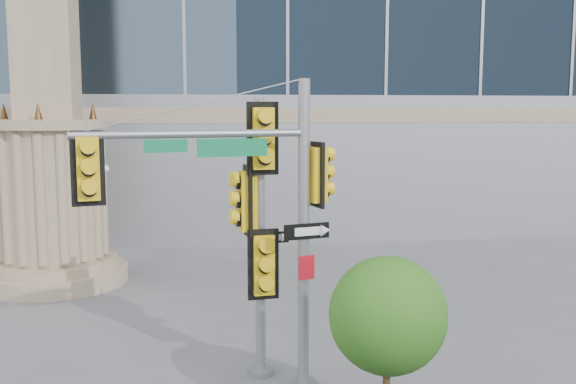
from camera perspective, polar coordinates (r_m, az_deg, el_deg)
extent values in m
cylinder|color=gray|center=(21.53, -19.91, -6.93)|extent=(4.40, 4.40, 0.50)
cylinder|color=gray|center=(21.44, -19.96, -5.89)|extent=(3.80, 3.80, 0.30)
cylinder|color=gray|center=(21.08, -20.20, -0.19)|extent=(3.00, 3.00, 4.00)
cylinder|color=gray|center=(20.93, -20.45, 5.66)|extent=(3.50, 3.50, 0.30)
cone|color=#472D14|center=(20.69, -16.96, 6.90)|extent=(0.24, 0.24, 0.50)
cone|color=#472D14|center=(21.25, -23.94, 6.59)|extent=(0.24, 0.24, 0.50)
cylinder|color=slate|center=(12.10, 1.41, -4.09)|extent=(0.22, 0.22, 5.92)
cylinder|color=slate|center=(11.22, -8.37, 5.12)|extent=(4.05, 1.14, 0.14)
cube|color=#0D7544|center=(11.39, -4.94, 3.95)|extent=(1.25, 0.35, 0.32)
cube|color=yellow|center=(10.98, -17.38, 1.99)|extent=(0.59, 0.40, 1.23)
cube|color=yellow|center=(12.04, 2.63, 1.55)|extent=(0.40, 0.59, 1.23)
cube|color=black|center=(11.94, 1.67, -3.51)|extent=(0.89, 0.25, 0.30)
cube|color=#AD101C|center=(12.09, 1.66, -6.73)|extent=(0.31, 0.11, 0.45)
cylinder|color=slate|center=(13.57, -2.43, -15.62)|extent=(0.54, 0.54, 0.13)
cylinder|color=slate|center=(12.77, -2.49, -4.25)|extent=(0.20, 0.20, 5.59)
cube|color=yellow|center=(12.29, -2.28, 4.78)|extent=(0.65, 0.40, 1.40)
cube|color=yellow|center=(12.59, -3.60, -0.80)|extent=(0.40, 0.65, 1.40)
cube|color=yellow|center=(12.63, -2.22, -6.45)|extent=(0.65, 0.40, 1.40)
cube|color=black|center=(12.68, -1.47, -4.07)|extent=(0.69, 0.13, 0.22)
sphere|color=#296316|center=(10.55, 8.86, -10.77)|extent=(1.90, 1.90, 1.90)
sphere|color=#296316|center=(10.96, 10.57, -11.62)|extent=(1.18, 1.18, 1.18)
sphere|color=#296316|center=(10.34, 7.47, -12.46)|extent=(1.00, 1.00, 1.00)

